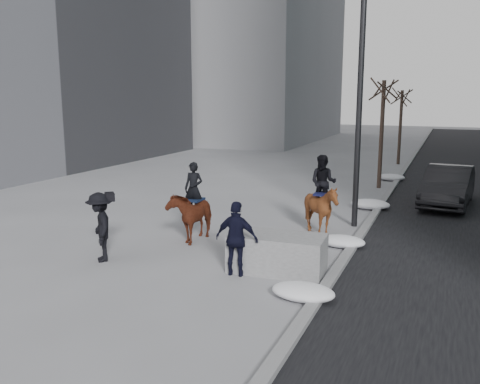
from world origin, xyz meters
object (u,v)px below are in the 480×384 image
at_px(car_near, 448,186).
at_px(mounted_right, 322,203).
at_px(planter, 277,253).
at_px(mounted_left, 192,211).

bearing_deg(car_near, mounted_right, -114.36).
distance_m(planter, mounted_right, 3.58).
relative_size(car_near, mounted_left, 2.01).
bearing_deg(mounted_left, planter, -27.35).
height_order(mounted_left, mounted_right, mounted_right).
relative_size(mounted_left, mounted_right, 0.94).
relative_size(car_near, mounted_right, 1.88).
xyz_separation_m(car_near, mounted_left, (-6.76, -7.82, 0.09)).
distance_m(planter, car_near, 10.12).
height_order(car_near, mounted_right, mounted_right).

